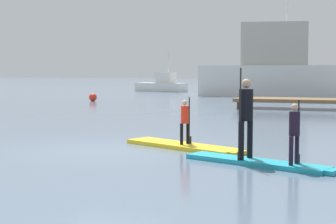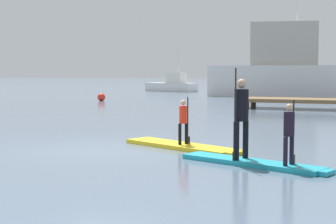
{
  "view_description": "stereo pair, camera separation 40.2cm",
  "coord_description": "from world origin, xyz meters",
  "px_view_note": "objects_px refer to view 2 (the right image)",
  "views": [
    {
      "loc": [
        5.64,
        -11.53,
        1.94
      ],
      "look_at": [
        0.71,
        2.36,
        0.8
      ],
      "focal_mm": 56.81,
      "sensor_mm": 36.0,
      "label": 1
    },
    {
      "loc": [
        6.02,
        -11.39,
        1.94
      ],
      "look_at": [
        0.71,
        2.36,
        0.8
      ],
      "focal_mm": 56.81,
      "sensor_mm": 36.0,
      "label": 2
    }
  ],
  "objects_px": {
    "paddler_adult": "(241,113)",
    "mooring_buoy_near": "(101,97)",
    "paddleboard_near": "(183,146)",
    "fishing_boat_green_midground": "(172,85)",
    "fishing_boat_white_large": "(296,70)",
    "paddler_child_solo": "(183,119)",
    "paddler_child_front": "(289,131)",
    "paddleboard_far": "(254,163)"
  },
  "relations": [
    {
      "from": "paddler_child_solo",
      "to": "paddler_child_front",
      "type": "xyz_separation_m",
      "value": [
        2.91,
        -2.07,
        0.06
      ]
    },
    {
      "from": "fishing_boat_white_large",
      "to": "paddler_child_solo",
      "type": "bearing_deg",
      "value": -87.75
    },
    {
      "from": "paddler_child_solo",
      "to": "fishing_boat_white_large",
      "type": "distance_m",
      "value": 29.35
    },
    {
      "from": "paddler_child_solo",
      "to": "fishing_boat_green_midground",
      "type": "bearing_deg",
      "value": 111.1
    },
    {
      "from": "paddler_child_solo",
      "to": "fishing_boat_green_midground",
      "type": "distance_m",
      "value": 37.05
    },
    {
      "from": "paddleboard_near",
      "to": "paddler_child_front",
      "type": "height_order",
      "value": "paddler_child_front"
    },
    {
      "from": "paddleboard_far",
      "to": "mooring_buoy_near",
      "type": "xyz_separation_m",
      "value": [
        -14.07,
        19.65,
        0.21
      ]
    },
    {
      "from": "paddler_adult",
      "to": "paddleboard_near",
      "type": "bearing_deg",
      "value": 137.99
    },
    {
      "from": "paddler_child_front",
      "to": "fishing_boat_green_midground",
      "type": "height_order",
      "value": "fishing_boat_green_midground"
    },
    {
      "from": "paddler_child_solo",
      "to": "paddler_child_front",
      "type": "distance_m",
      "value": 3.57
    },
    {
      "from": "paddler_adult",
      "to": "mooring_buoy_near",
      "type": "bearing_deg",
      "value": 125.18
    },
    {
      "from": "paddleboard_near",
      "to": "paddler_child_solo",
      "type": "height_order",
      "value": "paddler_child_solo"
    },
    {
      "from": "paddleboard_near",
      "to": "paddleboard_far",
      "type": "relative_size",
      "value": 1.06
    },
    {
      "from": "paddleboard_near",
      "to": "paddleboard_far",
      "type": "bearing_deg",
      "value": -39.52
    },
    {
      "from": "paddler_adult",
      "to": "fishing_boat_white_large",
      "type": "bearing_deg",
      "value": 95.57
    },
    {
      "from": "paddleboard_far",
      "to": "mooring_buoy_near",
      "type": "distance_m",
      "value": 24.17
    },
    {
      "from": "mooring_buoy_near",
      "to": "paddler_child_solo",
      "type": "bearing_deg",
      "value": -56.29
    },
    {
      "from": "paddler_adult",
      "to": "mooring_buoy_near",
      "type": "height_order",
      "value": "paddler_adult"
    },
    {
      "from": "paddleboard_near",
      "to": "fishing_boat_green_midground",
      "type": "relative_size",
      "value": 0.63
    },
    {
      "from": "paddleboard_near",
      "to": "mooring_buoy_near",
      "type": "xyz_separation_m",
      "value": [
        -11.89,
        17.85,
        0.21
      ]
    },
    {
      "from": "fishing_boat_white_large",
      "to": "mooring_buoy_near",
      "type": "bearing_deg",
      "value": -133.19
    },
    {
      "from": "paddler_adult",
      "to": "paddleboard_far",
      "type": "bearing_deg",
      "value": -18.84
    },
    {
      "from": "paddleboard_far",
      "to": "mooring_buoy_near",
      "type": "height_order",
      "value": "mooring_buoy_near"
    },
    {
      "from": "paddler_adult",
      "to": "fishing_boat_white_large",
      "type": "height_order",
      "value": "fishing_boat_white_large"
    },
    {
      "from": "fishing_boat_white_large",
      "to": "paddleboard_near",
      "type": "bearing_deg",
      "value": -87.78
    },
    {
      "from": "paddler_adult",
      "to": "fishing_boat_green_midground",
      "type": "distance_m",
      "value": 39.33
    },
    {
      "from": "paddler_child_front",
      "to": "fishing_boat_white_large",
      "type": "xyz_separation_m",
      "value": [
        -4.07,
        31.36,
        1.23
      ]
    },
    {
      "from": "paddleboard_far",
      "to": "fishing_boat_white_large",
      "type": "relative_size",
      "value": 0.23
    },
    {
      "from": "paddleboard_far",
      "to": "fishing_boat_white_large",
      "type": "distance_m",
      "value": 31.34
    },
    {
      "from": "paddler_child_front",
      "to": "fishing_boat_white_large",
      "type": "distance_m",
      "value": 31.65
    },
    {
      "from": "paddler_adult",
      "to": "mooring_buoy_near",
      "type": "relative_size",
      "value": 3.73
    },
    {
      "from": "paddleboard_near",
      "to": "fishing_boat_green_midground",
      "type": "xyz_separation_m",
      "value": [
        -13.32,
        34.57,
        0.57
      ]
    },
    {
      "from": "paddleboard_near",
      "to": "paddler_adult",
      "type": "height_order",
      "value": "paddler_adult"
    },
    {
      "from": "paddler_child_solo",
      "to": "paddler_adult",
      "type": "xyz_separation_m",
      "value": [
        1.87,
        -1.7,
        0.34
      ]
    },
    {
      "from": "paddleboard_near",
      "to": "paddler_child_solo",
      "type": "bearing_deg",
      "value": 26.56
    },
    {
      "from": "paddler_adult",
      "to": "fishing_boat_white_large",
      "type": "distance_m",
      "value": 31.16
    },
    {
      "from": "paddler_child_solo",
      "to": "paddler_child_front",
      "type": "height_order",
      "value": "paddler_child_front"
    },
    {
      "from": "paddler_adult",
      "to": "fishing_boat_green_midground",
      "type": "height_order",
      "value": "fishing_boat_green_midground"
    },
    {
      "from": "paddleboard_near",
      "to": "fishing_boat_white_large",
      "type": "distance_m",
      "value": 29.39
    },
    {
      "from": "fishing_boat_green_midground",
      "to": "paddler_child_solo",
      "type": "bearing_deg",
      "value": -68.9
    },
    {
      "from": "fishing_boat_white_large",
      "to": "mooring_buoy_near",
      "type": "distance_m",
      "value": 15.81
    },
    {
      "from": "fishing_boat_green_midground",
      "to": "paddleboard_far",
      "type": "bearing_deg",
      "value": -66.91
    }
  ]
}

